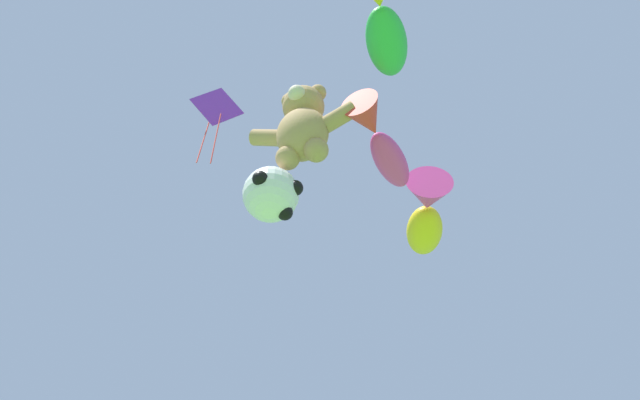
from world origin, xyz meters
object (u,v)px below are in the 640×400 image
Objects in this scene: fish_kite_emerald at (382,15)px; fish_kite_goldfin at (426,213)px; fish_kite_magenta at (379,140)px; diamond_kite at (216,111)px; soccer_ball_kite at (271,194)px; teddy_bear_kite at (303,125)px.

fish_kite_emerald reaches higher than fish_kite_goldfin.
fish_kite_goldfin is at bearing 81.22° from fish_kite_magenta.
fish_kite_emerald is at bearing -26.70° from diamond_kite.
diamond_kite reaches higher than fish_kite_emerald.
diamond_kite is (-4.19, 0.04, 3.07)m from fish_kite_magenta.
fish_kite_goldfin is (2.42, 3.50, 2.01)m from soccer_ball_kite.
fish_kite_goldfin is at bearing 55.31° from soccer_ball_kite.
fish_kite_goldfin is at bearing 64.02° from teddy_bear_kite.
fish_kite_goldfin is at bearing 93.90° from fish_kite_emerald.
teddy_bear_kite reaches higher than fish_kite_goldfin.
fish_kite_magenta is at bearing -98.78° from fish_kite_goldfin.
soccer_ball_kite is 5.36m from diamond_kite.
soccer_ball_kite is at bearing -124.69° from fish_kite_goldfin.
teddy_bear_kite is 0.93× the size of fish_kite_magenta.
teddy_bear_kite is 1.00× the size of fish_kite_emerald.
fish_kite_emerald is (2.77, -1.68, 2.19)m from soccer_ball_kite.
diamond_kite is at bearing 161.18° from teddy_bear_kite.
diamond_kite is (-2.84, 0.97, 3.13)m from teddy_bear_kite.
fish_kite_magenta is 0.80× the size of diamond_kite.
soccer_ball_kite is at bearing -20.50° from diamond_kite.
diamond_kite is at bearing 159.50° from soccer_ball_kite.
diamond_kite is (-4.61, -2.67, 2.81)m from fish_kite_goldfin.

